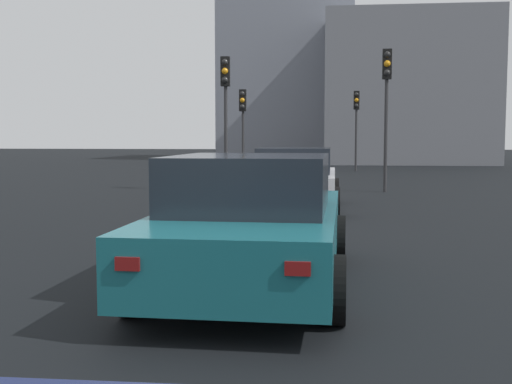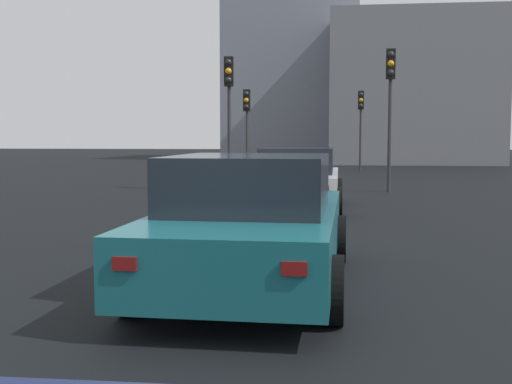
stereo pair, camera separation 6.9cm
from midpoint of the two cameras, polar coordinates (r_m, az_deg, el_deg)
name	(u,v)px [view 2 (the right image)]	position (r m, az deg, el deg)	size (l,w,h in m)	color
ground_plane	(233,309)	(6.79, -1.80, -10.42)	(160.00, 160.00, 0.20)	black
car_white_lead	(298,179)	(15.04, 3.90, 1.16)	(4.74, 2.11, 1.44)	silver
car_teal_second	(252,223)	(7.25, -0.06, -2.75)	(4.78, 2.19, 1.50)	#19606B
traffic_light_near_left	(229,95)	(19.98, -2.34, 8.64)	(0.32, 0.29, 4.15)	#2D2D30
traffic_light_near_right	(390,90)	(20.00, 11.98, 8.89)	(0.32, 0.29, 4.34)	#2D2D30
traffic_light_far_left	(361,114)	(31.70, 9.39, 6.92)	(0.32, 0.29, 3.91)	#2D2D30
traffic_light_far_right	(247,114)	(26.84, -0.76, 6.97)	(0.32, 0.29, 3.66)	#2D2D30
building_facade_left	(405,94)	(45.96, 13.19, 8.52)	(14.70, 10.36, 9.32)	slate
building_facade_center	(293,87)	(50.05, 3.39, 9.36)	(11.38, 9.51, 11.10)	gray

